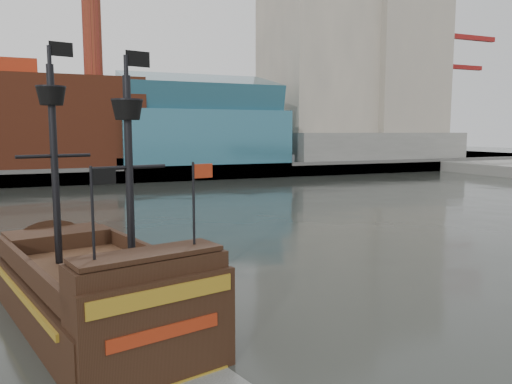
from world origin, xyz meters
name	(u,v)px	position (x,y,z in m)	size (l,w,h in m)	color
ground	(410,298)	(0.00, 0.00, 0.00)	(400.00, 400.00, 0.00)	#232621
promenade_far	(128,165)	(0.00, 92.00, 1.00)	(220.00, 60.00, 2.00)	slate
seawall	(155,174)	(0.00, 62.50, 1.30)	(220.00, 1.00, 2.60)	#4C4C49
skyline	(156,51)	(5.21, 84.56, 24.55)	(149.00, 45.00, 62.00)	brown
crane_a	(443,89)	(78.63, 82.00, 19.11)	(22.50, 4.00, 32.25)	slate
crane_b	(443,106)	(88.23, 92.00, 15.57)	(19.10, 4.00, 26.25)	slate
pirate_ship	(95,298)	(-14.82, 2.44, 1.18)	(9.13, 18.10, 13.00)	black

